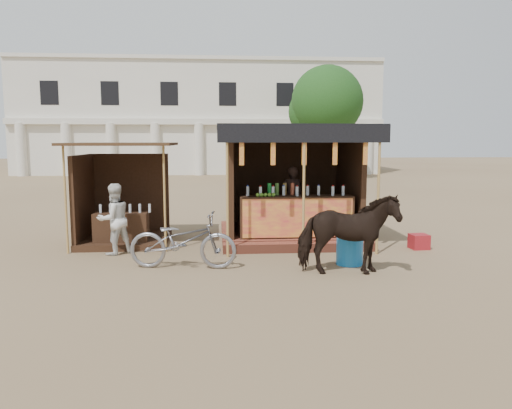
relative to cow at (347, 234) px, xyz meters
name	(u,v)px	position (x,y,z in m)	size (l,w,h in m)	color
ground	(263,276)	(-1.53, 0.01, -0.75)	(120.00, 120.00, 0.00)	#846B4C
main_stall	(291,198)	(-0.53, 3.37, 0.27)	(3.60, 3.61, 2.78)	brown
secondary_stall	(118,207)	(-4.70, 3.25, 0.10)	(2.40, 2.40, 2.38)	#361F13
cow	(347,234)	(0.00, 0.00, 0.00)	(0.81, 1.77, 1.50)	black
motorbike	(183,240)	(-3.01, 0.71, -0.21)	(0.72, 2.05, 1.08)	gray
bystander	(114,219)	(-4.55, 2.01, 0.01)	(0.74, 0.58, 1.53)	silver
blue_barrel	(350,246)	(0.25, 0.74, -0.38)	(0.52, 0.52, 0.74)	#1973BF
red_crate	(419,242)	(2.19, 2.01, -0.58)	(0.39, 0.36, 0.33)	maroon
cooler	(352,235)	(0.82, 2.61, -0.52)	(0.75, 0.63, 0.46)	#186D34
background_building	(200,120)	(-3.53, 29.96, 3.23)	(26.00, 7.45, 8.18)	silver
tree	(323,104)	(4.28, 22.16, 3.88)	(4.50, 4.40, 7.00)	#382314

